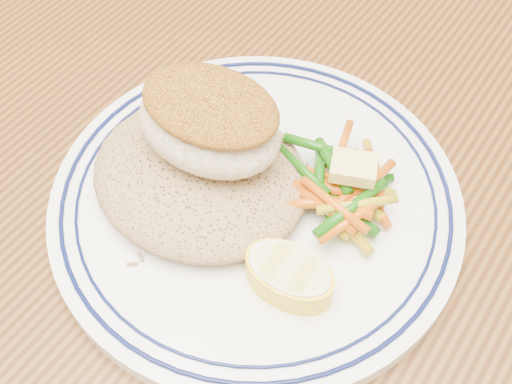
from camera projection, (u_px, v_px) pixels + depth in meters
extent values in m
cube|color=#43250D|center=(194.00, 227.00, 0.47)|extent=(1.50, 0.90, 0.04)
cylinder|color=#43250D|center=(48.00, 22.00, 1.19)|extent=(0.07, 0.07, 0.71)
cylinder|color=white|center=(256.00, 203.00, 0.45)|extent=(0.29, 0.29, 0.01)
torus|color=#0A113F|center=(256.00, 195.00, 0.44)|extent=(0.27, 0.27, 0.00)
torus|color=#0A113F|center=(256.00, 195.00, 0.44)|extent=(0.25, 0.25, 0.00)
ellipsoid|color=olive|center=(200.00, 172.00, 0.44)|extent=(0.15, 0.14, 0.03)
ellipsoid|color=beige|center=(209.00, 127.00, 0.42)|extent=(0.11, 0.08, 0.05)
ellipsoid|color=#9A6218|center=(210.00, 104.00, 0.41)|extent=(0.10, 0.07, 0.02)
cylinder|color=#175A0B|center=(339.00, 191.00, 0.44)|extent=(0.03, 0.05, 0.01)
cylinder|color=gold|center=(359.00, 178.00, 0.44)|extent=(0.05, 0.02, 0.01)
cylinder|color=gold|center=(357.00, 190.00, 0.44)|extent=(0.06, 0.03, 0.02)
cylinder|color=#175A0B|center=(357.00, 181.00, 0.44)|extent=(0.04, 0.04, 0.01)
cylinder|color=gold|center=(321.00, 184.00, 0.44)|extent=(0.04, 0.05, 0.01)
cylinder|color=gold|center=(349.00, 227.00, 0.42)|extent=(0.05, 0.03, 0.01)
cylinder|color=gold|center=(374.00, 169.00, 0.45)|extent=(0.04, 0.04, 0.01)
cylinder|color=#CA540A|center=(369.00, 192.00, 0.43)|extent=(0.05, 0.04, 0.01)
cylinder|color=#CA540A|center=(360.00, 181.00, 0.44)|extent=(0.04, 0.04, 0.01)
cylinder|color=#175A0B|center=(342.00, 206.00, 0.42)|extent=(0.06, 0.02, 0.01)
cylinder|color=gold|center=(363.00, 203.00, 0.43)|extent=(0.01, 0.06, 0.01)
cylinder|color=#CA540A|center=(297.00, 180.00, 0.44)|extent=(0.05, 0.02, 0.01)
cylinder|color=#175A0B|center=(318.00, 198.00, 0.43)|extent=(0.05, 0.03, 0.01)
cylinder|color=#CA540A|center=(340.00, 180.00, 0.44)|extent=(0.05, 0.02, 0.01)
cylinder|color=#CA540A|center=(368.00, 174.00, 0.44)|extent=(0.03, 0.04, 0.01)
cylinder|color=#CA540A|center=(343.00, 190.00, 0.43)|extent=(0.06, 0.01, 0.01)
cylinder|color=#CA540A|center=(320.00, 203.00, 0.42)|extent=(0.05, 0.04, 0.01)
cylinder|color=#175A0B|center=(340.00, 196.00, 0.43)|extent=(0.02, 0.06, 0.01)
cylinder|color=#175A0B|center=(320.00, 172.00, 0.44)|extent=(0.03, 0.05, 0.01)
cylinder|color=#CA540A|center=(327.00, 208.00, 0.42)|extent=(0.05, 0.02, 0.01)
cylinder|color=#CA540A|center=(338.00, 190.00, 0.43)|extent=(0.06, 0.03, 0.01)
cylinder|color=#CA540A|center=(367.00, 187.00, 0.43)|extent=(0.02, 0.06, 0.01)
cylinder|color=#CA540A|center=(336.00, 204.00, 0.42)|extent=(0.05, 0.02, 0.01)
cylinder|color=#175A0B|center=(333.00, 166.00, 0.43)|extent=(0.05, 0.03, 0.01)
cylinder|color=#CA540A|center=(354.00, 187.00, 0.43)|extent=(0.01, 0.05, 0.01)
cylinder|color=#175A0B|center=(320.00, 147.00, 0.44)|extent=(0.05, 0.02, 0.01)
cylinder|color=#175A0B|center=(351.00, 208.00, 0.41)|extent=(0.02, 0.06, 0.01)
cylinder|color=#CA540A|center=(352.00, 219.00, 0.41)|extent=(0.02, 0.05, 0.01)
cylinder|color=gold|center=(357.00, 205.00, 0.41)|extent=(0.04, 0.04, 0.01)
cylinder|color=#175A0B|center=(303.00, 170.00, 0.43)|extent=(0.05, 0.02, 0.01)
cylinder|color=#CA540A|center=(341.00, 151.00, 0.44)|extent=(0.02, 0.06, 0.01)
cylinder|color=#CA540A|center=(335.00, 205.00, 0.41)|extent=(0.06, 0.02, 0.01)
cube|color=#E5DA70|center=(354.00, 168.00, 0.42)|extent=(0.04, 0.03, 0.01)
torus|color=white|center=(290.00, 268.00, 0.38)|extent=(0.06, 0.06, 0.00)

